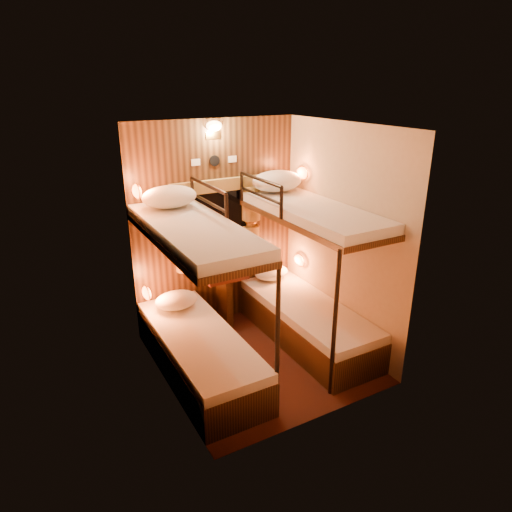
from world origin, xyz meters
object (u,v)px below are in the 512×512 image
bottle_left (216,269)px  table (224,293)px  bunk_right (308,296)px  bottle_right (226,269)px  bunk_left (198,324)px

bottle_left → table: bearing=13.9°
bunk_right → bottle_left: (-0.76, 0.75, 0.20)m
bottle_right → bottle_left: bearing=169.3°
bunk_left → table: bunk_left is taller
bunk_right → bottle_left: bunk_right is taller
bunk_right → table: bunk_right is taller
bunk_right → bottle_left: size_ratio=7.73×
bottle_left → bottle_right: bearing=-10.7°
bunk_right → table: size_ratio=2.90×
bunk_left → bottle_left: (0.53, 0.75, 0.20)m
bottle_left → bottle_right: 0.13m
bunk_left → bunk_right: (1.30, 0.00, 0.00)m
bunk_left → bottle_right: 1.00m
bunk_right → bottle_right: size_ratio=8.75×
bunk_right → table: 1.02m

